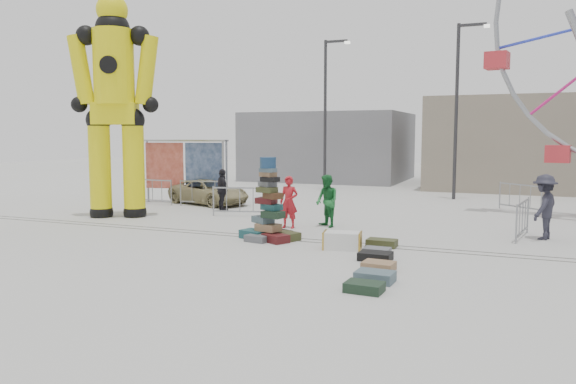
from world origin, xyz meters
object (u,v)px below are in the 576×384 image
at_px(barricade_wheel_back, 520,197).
at_px(pedestrian_red, 289,202).
at_px(barricade_dummy_a, 152,192).
at_px(barricade_wheel_front, 522,219).
at_px(lamp_post_left, 327,107).
at_px(parked_suv, 209,192).
at_px(pedestrian_grey, 544,207).
at_px(suitcase_tower, 269,217).
at_px(lamp_post_right, 459,102).
at_px(banner_scaffold, 184,156).
at_px(pedestrian_black, 222,190).
at_px(steamer_trunk, 342,241).
at_px(pedestrian_green, 327,201).
at_px(barricade_dummy_b, 203,193).
at_px(crash_test_dummy, 115,98).
at_px(barricade_dummy_c, 240,201).

distance_m(barricade_wheel_back, pedestrian_red, 9.86).
xyz_separation_m(barricade_dummy_a, barricade_wheel_front, (14.74, -2.61, 0.00)).
xyz_separation_m(lamp_post_left, parked_suv, (-2.71, -7.94, -3.95)).
bearing_deg(pedestrian_grey, barricade_wheel_front, -64.99).
height_order(suitcase_tower, barricade_wheel_back, suitcase_tower).
distance_m(lamp_post_right, barricade_dummy_a, 14.35).
bearing_deg(banner_scaffold, pedestrian_black, -44.15).
height_order(steamer_trunk, parked_suv, parked_suv).
distance_m(barricade_wheel_front, pedestrian_green, 5.89).
distance_m(banner_scaffold, pedestrian_green, 8.73).
bearing_deg(parked_suv, barricade_wheel_back, -60.19).
bearing_deg(suitcase_tower, parked_suv, 152.00).
distance_m(barricade_dummy_a, barricade_wheel_front, 14.97).
height_order(barricade_dummy_a, pedestrian_green, pedestrian_green).
xyz_separation_m(lamp_post_right, parked_suv, (-9.71, -5.94, -3.95)).
distance_m(barricade_dummy_b, pedestrian_red, 6.63).
relative_size(crash_test_dummy, barricade_dummy_b, 4.09).
bearing_deg(lamp_post_left, suitcase_tower, -78.11).
bearing_deg(barricade_dummy_a, pedestrian_grey, -6.23).
relative_size(steamer_trunk, parked_suv, 0.26).
distance_m(barricade_dummy_b, parked_suv, 0.66).
relative_size(steamer_trunk, pedestrian_black, 0.59).
height_order(lamp_post_right, pedestrian_black, lamp_post_right).
bearing_deg(parked_suv, pedestrian_red, -110.71).
bearing_deg(barricade_wheel_front, barricade_dummy_b, 85.94).
xyz_separation_m(banner_scaffold, pedestrian_black, (2.83, -1.75, -1.25)).
distance_m(lamp_post_right, suitcase_tower, 13.61).
distance_m(steamer_trunk, barricade_dummy_a, 12.04).
distance_m(lamp_post_left, suitcase_tower, 15.26).
xyz_separation_m(crash_test_dummy, barricade_dummy_b, (1.29, 3.89, -3.76)).
xyz_separation_m(barricade_dummy_a, pedestrian_green, (8.86, -2.86, 0.31)).
relative_size(lamp_post_right, banner_scaffold, 2.06).
xyz_separation_m(barricade_wheel_back, pedestrian_black, (-10.79, -4.38, 0.28)).
bearing_deg(barricade_dummy_b, suitcase_tower, -59.79).
bearing_deg(parked_suv, barricade_dummy_b, -151.93).
xyz_separation_m(steamer_trunk, barricade_wheel_back, (4.33, 9.63, 0.32)).
height_order(lamp_post_right, pedestrian_green, lamp_post_right).
relative_size(barricade_wheel_back, pedestrian_green, 1.17).
height_order(suitcase_tower, banner_scaffold, banner_scaffold).
height_order(banner_scaffold, barricade_wheel_back, banner_scaffold).
bearing_deg(pedestrian_grey, suitcase_tower, -47.30).
bearing_deg(steamer_trunk, pedestrian_black, 131.70).
bearing_deg(banner_scaffold, lamp_post_right, 16.36).
bearing_deg(pedestrian_black, crash_test_dummy, 86.10).
xyz_separation_m(lamp_post_right, pedestrian_black, (-8.06, -7.75, -3.65)).
distance_m(barricade_dummy_c, barricade_wheel_front, 9.64).
relative_size(steamer_trunk, barricade_dummy_c, 0.49).
relative_size(lamp_post_right, parked_suv, 2.10).
bearing_deg(lamp_post_right, banner_scaffold, -151.15).
bearing_deg(barricade_wheel_back, parked_suv, -126.78).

